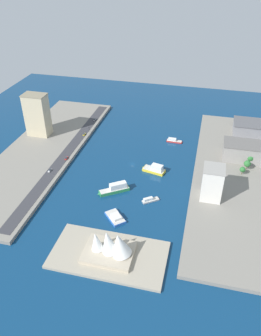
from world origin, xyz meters
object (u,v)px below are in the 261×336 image
ferry_yellow_fast (155,169)px  office_block_beige (37,115)px  yacht_sleek_gray (150,200)px  carpark_squat_concrete (244,151)px  warehouse_low_gray (250,128)px  sedan_silver (95,120)px  van_white (50,170)px  taxi_yellow_cab (84,134)px  hotel_broad_white (212,183)px  tugboat_red (174,141)px  opera_landmark (111,246)px  ferry_green_doubledeck (115,189)px  traffic_light_waterfront (89,129)px  pickup_red (66,158)px  catamaran_blue (115,217)px

ferry_yellow_fast → office_block_beige: size_ratio=0.50×
yacht_sleek_gray → carpark_squat_concrete: bearing=-132.4°
warehouse_low_gray → sedan_silver: size_ratio=7.13×
ferry_yellow_fast → van_white: ferry_yellow_fast is taller
office_block_beige → taxi_yellow_cab: (-46.44, -9.05, -21.32)m
yacht_sleek_gray → hotel_broad_white: (-46.54, -13.67, 15.57)m
ferry_yellow_fast → van_white: 94.32m
taxi_yellow_cab → van_white: bearing=85.4°
sedan_silver → taxi_yellow_cab: sedan_silver is taller
carpark_squat_concrete → ferry_yellow_fast: bearing=26.2°
van_white → tugboat_red: bearing=-139.3°
tugboat_red → opera_landmark: size_ratio=0.51×
sedan_silver → warehouse_low_gray: bearing=-177.2°
office_block_beige → sedan_silver: office_block_beige is taller
hotel_broad_white → office_block_beige: office_block_beige is taller
ferry_green_doubledeck → opera_landmark: opera_landmark is taller
yacht_sleek_gray → warehouse_low_gray: warehouse_low_gray is taller
yacht_sleek_gray → traffic_light_waterfront: (85.22, -95.21, 5.99)m
carpark_squat_concrete → traffic_light_waterfront: (158.49, -15.01, -3.72)m
pickup_red → warehouse_low_gray: bearing=-150.9°
ferry_yellow_fast → sedan_silver: size_ratio=4.50×
ferry_green_doubledeck → warehouse_low_gray: bearing=-131.2°
pickup_red → sedan_silver: sedan_silver is taller
ferry_yellow_fast → hotel_broad_white: 59.48m
ferry_green_doubledeck → hotel_broad_white: size_ratio=0.90×
hotel_broad_white → traffic_light_waterfront: (131.75, -81.54, -9.59)m
van_white → opera_landmark: size_ratio=0.15×
yacht_sleek_gray → ferry_green_doubledeck: ferry_green_doubledeck is taller
sedan_silver → van_white: bearing=87.5°
yacht_sleek_gray → warehouse_low_gray: size_ratio=0.39×
carpark_squat_concrete → van_white: (167.39, 64.03, -7.13)m
ferry_yellow_fast → pickup_red: ferry_yellow_fast is taller
warehouse_low_gray → van_white: 211.64m
ferry_green_doubledeck → catamaran_blue: (-9.04, 32.04, -1.64)m
van_white → sedan_silver: 108.91m
tugboat_red → office_block_beige: bearing=9.1°
carpark_squat_concrete → opera_landmark: size_ratio=1.16×
tugboat_red → pickup_red: size_ratio=3.39×
warehouse_low_gray → tugboat_red: bearing=22.5°
warehouse_low_gray → carpark_squat_concrete: carpark_squat_concrete is taller
opera_landmark → catamaran_blue: bearing=-78.1°
ferry_yellow_fast → office_block_beige: 138.15m
tugboat_red → sedan_silver: bearing=-13.8°
office_block_beige → tugboat_red: bearing=-170.9°
taxi_yellow_cab → yacht_sleek_gray: bearing=135.0°
catamaran_blue → traffic_light_waterfront: traffic_light_waterfront is taller
van_white → carpark_squat_concrete: bearing=-159.1°
ferry_green_doubledeck → hotel_broad_white: hotel_broad_white is taller
taxi_yellow_cab → traffic_light_waterfront: traffic_light_waterfront is taller
ferry_green_doubledeck → taxi_yellow_cab: 101.16m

